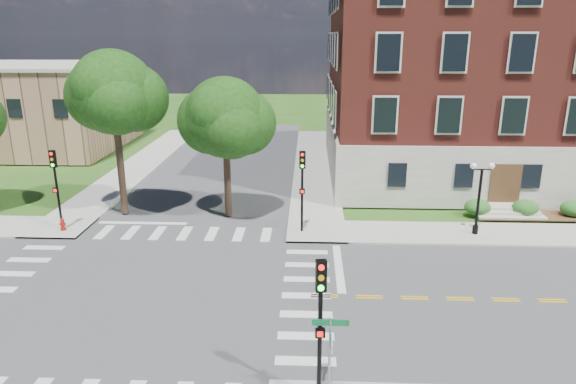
{
  "coord_description": "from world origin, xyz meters",
  "views": [
    {
      "loc": [
        7.23,
        -20.54,
        11.22
      ],
      "look_at": [
        6.15,
        5.38,
        3.2
      ],
      "focal_mm": 32.0,
      "sensor_mm": 36.0,
      "label": 1
    }
  ],
  "objects_px": {
    "traffic_signal_se": "(320,313)",
    "twin_lamp_west": "(479,194)",
    "street_sign_pole": "(330,347)",
    "fire_hydrant": "(63,225)",
    "traffic_signal_ne": "(302,181)",
    "traffic_signal_nw": "(56,180)"
  },
  "relations": [
    {
      "from": "traffic_signal_se",
      "to": "twin_lamp_west",
      "type": "height_order",
      "value": "traffic_signal_se"
    },
    {
      "from": "traffic_signal_se",
      "to": "twin_lamp_west",
      "type": "distance_m",
      "value": 17.24
    },
    {
      "from": "street_sign_pole",
      "to": "fire_hydrant",
      "type": "xyz_separation_m",
      "value": [
        -15.16,
        14.45,
        -1.84
      ]
    },
    {
      "from": "twin_lamp_west",
      "to": "traffic_signal_se",
      "type": "bearing_deg",
      "value": -122.66
    },
    {
      "from": "twin_lamp_west",
      "to": "fire_hydrant",
      "type": "xyz_separation_m",
      "value": [
        -24.16,
        -0.45,
        -2.06
      ]
    },
    {
      "from": "traffic_signal_ne",
      "to": "street_sign_pole",
      "type": "relative_size",
      "value": 1.55
    },
    {
      "from": "fire_hydrant",
      "to": "twin_lamp_west",
      "type": "bearing_deg",
      "value": 1.07
    },
    {
      "from": "traffic_signal_nw",
      "to": "street_sign_pole",
      "type": "height_order",
      "value": "traffic_signal_nw"
    },
    {
      "from": "traffic_signal_se",
      "to": "street_sign_pole",
      "type": "height_order",
      "value": "traffic_signal_se"
    },
    {
      "from": "street_sign_pole",
      "to": "fire_hydrant",
      "type": "height_order",
      "value": "street_sign_pole"
    },
    {
      "from": "traffic_signal_ne",
      "to": "fire_hydrant",
      "type": "bearing_deg",
      "value": -178.24
    },
    {
      "from": "traffic_signal_ne",
      "to": "twin_lamp_west",
      "type": "bearing_deg",
      "value": 0.1
    },
    {
      "from": "traffic_signal_se",
      "to": "traffic_signal_nw",
      "type": "relative_size",
      "value": 1.0
    },
    {
      "from": "twin_lamp_west",
      "to": "traffic_signal_nw",
      "type": "bearing_deg",
      "value": -179.08
    },
    {
      "from": "traffic_signal_ne",
      "to": "traffic_signal_se",
      "type": "bearing_deg",
      "value": -86.99
    },
    {
      "from": "street_sign_pole",
      "to": "fire_hydrant",
      "type": "distance_m",
      "value": 21.03
    },
    {
      "from": "traffic_signal_se",
      "to": "traffic_signal_ne",
      "type": "distance_m",
      "value": 14.51
    },
    {
      "from": "street_sign_pole",
      "to": "twin_lamp_west",
      "type": "bearing_deg",
      "value": 58.88
    },
    {
      "from": "fire_hydrant",
      "to": "street_sign_pole",
      "type": "bearing_deg",
      "value": -43.64
    },
    {
      "from": "street_sign_pole",
      "to": "traffic_signal_nw",
      "type": "bearing_deg",
      "value": 136.4
    },
    {
      "from": "traffic_signal_nw",
      "to": "fire_hydrant",
      "type": "xyz_separation_m",
      "value": [
        0.08,
        -0.06,
        -2.72
      ]
    },
    {
      "from": "street_sign_pole",
      "to": "traffic_signal_se",
      "type": "bearing_deg",
      "value": 127.1
    }
  ]
}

